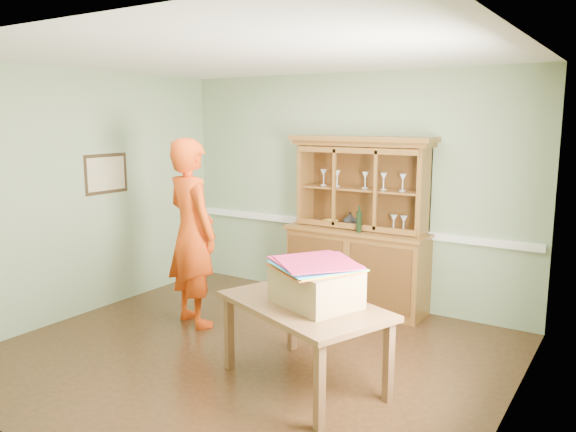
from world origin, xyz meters
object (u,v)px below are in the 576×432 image
Objects in this scene: cardboard_box at (316,287)px; person at (192,233)px; china_hutch at (358,248)px; dining_table at (304,313)px.

person is at bearing 163.28° from cardboard_box.
china_hutch is 3.11× the size of cardboard_box.
dining_table is at bearing -179.52° from person.
dining_table is at bearing -76.53° from china_hutch.
cardboard_box is (0.10, 0.02, 0.23)m from dining_table.
cardboard_box is 0.32× the size of person.
dining_table is 0.81× the size of person.
dining_table is 0.25m from cardboard_box.
china_hutch is at bearing 106.24° from cardboard_box.
china_hutch reaches higher than cardboard_box.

